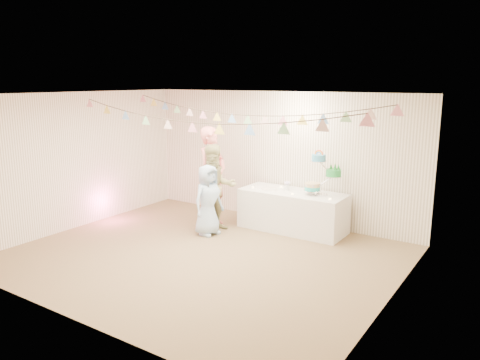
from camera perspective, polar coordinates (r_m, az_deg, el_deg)
The scene contains 23 objects.
floor at distance 7.77m, azimuth -4.54°, elevation -9.20°, with size 6.00×6.00×0.00m, color brown.
ceiling at distance 7.24m, azimuth -4.89°, elevation 10.34°, with size 6.00×6.00×0.00m, color white.
back_wall at distance 9.46m, azimuth 4.66°, elevation 2.84°, with size 6.00×6.00×0.00m, color white.
front_wall at distance 5.70m, azimuth -20.39°, elevation -4.13°, with size 6.00×6.00×0.00m, color white.
left_wall at distance 9.51m, azimuth -19.12°, elevation 2.27°, with size 5.00×5.00×0.00m, color white.
right_wall at distance 6.07m, azimuth 18.26°, elevation -3.00°, with size 5.00×5.00×0.00m, color white.
table at distance 8.96m, azimuth 6.43°, elevation -3.77°, with size 2.01×0.80×0.75m, color silver.
cake_stand at distance 8.60m, azimuth 9.96°, elevation 0.66°, with size 0.69×0.41×0.77m, color silver, non-canonical shape.
cake_bottom at distance 8.67m, azimuth 8.82°, elevation -1.24°, with size 0.31×0.31×0.15m, color #27B9AC, non-canonical shape.
cake_middle at distance 8.62m, azimuth 11.29°, elevation 0.43°, with size 0.27×0.27×0.22m, color #1F8E3B, non-canonical shape.
cake_top_tier at distance 8.56m, azimuth 9.57°, elevation 2.24°, with size 0.25×0.25×0.19m, color #3D96C2, non-canonical shape.
platter at distance 9.05m, azimuth 3.57°, elevation -1.06°, with size 0.31×0.31×0.02m, color white.
posy at distance 8.96m, azimuth 5.76°, elevation -0.71°, with size 0.15×0.15×0.17m, color white, non-canonical shape.
person_adult_a at distance 9.08m, azimuth -3.41°, elevation 0.39°, with size 0.71×0.47×1.95m, color #EA7F7A.
person_adult_b at distance 8.82m, azimuth -3.02°, elevation -0.97°, with size 0.80×0.62×1.65m, color tan.
person_child at distance 8.61m, azimuth -3.92°, elevation -2.45°, with size 0.64×0.42×1.32m, color #A1C2E4.
bunting_back at distance 8.14m, azimuth -0.02°, elevation 8.82°, with size 5.60×1.10×0.40m, color pink, non-canonical shape.
bunting_front at distance 7.10m, azimuth -5.85°, elevation 8.02°, with size 5.60×0.90×0.36m, color #72A5E5, non-canonical shape.
tealight_0 at distance 9.12m, azimuth 1.57°, elevation -0.88°, with size 0.04×0.04×0.03m, color #FFD88C.
tealight_1 at distance 9.18m, azimuth 5.05°, elevation -0.83°, with size 0.04×0.04×0.03m, color #FFD88C.
tealight_2 at distance 8.63m, azimuth 6.41°, elevation -1.70°, with size 0.04×0.04×0.03m, color #FFD88C.
tealight_3 at distance 8.91m, azimuth 9.13°, elevation -1.33°, with size 0.04×0.04×0.03m, color #FFD88C.
tealight_4 at distance 8.38m, azimuth 10.93°, elevation -2.27°, with size 0.04×0.04×0.03m, color #FFD88C.
Camera 1 is at (4.47, -5.69, 2.82)m, focal length 35.00 mm.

